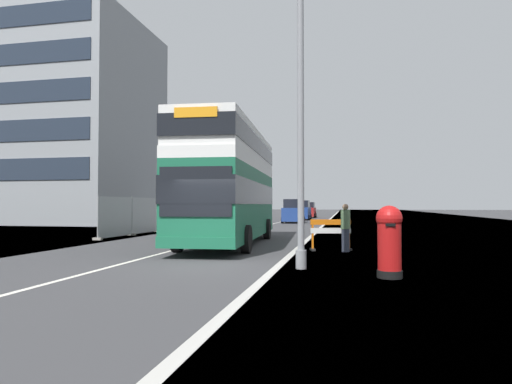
% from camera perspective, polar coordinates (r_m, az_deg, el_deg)
% --- Properties ---
extents(ground, '(140.00, 280.00, 0.10)m').
position_cam_1_polar(ground, '(12.56, -4.32, -9.73)').
color(ground, '#38383A').
extents(double_decker_bus, '(3.28, 11.23, 4.89)m').
position_cam_1_polar(double_decker_bus, '(18.99, -3.36, 1.01)').
color(double_decker_bus, '#196042').
rests_on(double_decker_bus, ground).
extents(lamppost_foreground, '(0.29, 0.70, 8.17)m').
position_cam_1_polar(lamppost_foreground, '(11.96, 5.85, 8.65)').
color(lamppost_foreground, gray).
rests_on(lamppost_foreground, ground).
extents(red_pillar_postbox, '(0.61, 0.61, 1.70)m').
position_cam_1_polar(red_pillar_postbox, '(10.77, 17.02, -5.77)').
color(red_pillar_postbox, black).
rests_on(red_pillar_postbox, ground).
extents(roadworks_barrier, '(1.58, 0.82, 1.16)m').
position_cam_1_polar(roadworks_barrier, '(16.64, 9.72, -5.05)').
color(roadworks_barrier, orange).
rests_on(roadworks_barrier, ground).
extents(construction_site_fence, '(0.44, 24.00, 2.17)m').
position_cam_1_polar(construction_site_fence, '(33.14, -9.09, -2.79)').
color(construction_site_fence, '#A8AAAD').
rests_on(construction_site_fence, ground).
extents(car_oncoming_near, '(1.94, 4.13, 2.36)m').
position_cam_1_polar(car_oncoming_near, '(34.09, -5.21, -2.69)').
color(car_oncoming_near, silver).
rests_on(car_oncoming_near, ground).
extents(car_receding_mid, '(1.92, 3.81, 2.22)m').
position_cam_1_polar(car_receding_mid, '(41.19, 4.88, -2.60)').
color(car_receding_mid, navy).
rests_on(car_receding_mid, ground).
extents(car_receding_far, '(2.09, 4.60, 2.18)m').
position_cam_1_polar(car_receding_far, '(49.53, 5.92, -2.45)').
color(car_receding_far, navy).
rests_on(car_receding_far, ground).
extents(car_far_side, '(2.08, 4.38, 2.03)m').
position_cam_1_polar(car_far_side, '(57.48, 6.77, -2.40)').
color(car_far_side, maroon).
rests_on(car_far_side, ground).
extents(bare_tree_far_verge_near, '(2.50, 2.84, 4.13)m').
position_cam_1_polar(bare_tree_far_verge_near, '(62.86, -8.26, -1.20)').
color(bare_tree_far_verge_near, '#4C3D2D').
rests_on(bare_tree_far_verge_near, ground).
extents(bare_tree_far_verge_mid, '(2.12, 2.05, 4.41)m').
position_cam_1_polar(bare_tree_far_verge_mid, '(56.36, -8.65, -1.16)').
color(bare_tree_far_verge_mid, '#4C3D2D').
rests_on(bare_tree_far_verge_mid, ground).
extents(pedestrian_at_kerb, '(0.34, 0.34, 1.74)m').
position_cam_1_polar(pedestrian_at_kerb, '(16.25, 11.60, -4.58)').
color(pedestrian_at_kerb, '#2D3342').
rests_on(pedestrian_at_kerb, ground).
extents(backdrop_office_block, '(23.98, 13.30, 18.85)m').
position_cam_1_polar(backdrop_office_block, '(48.87, -27.88, 7.62)').
color(backdrop_office_block, gray).
rests_on(backdrop_office_block, ground).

